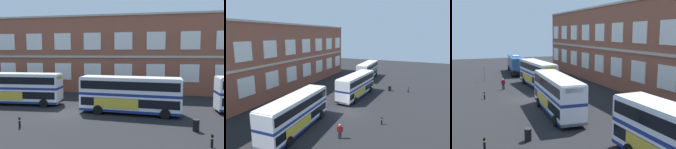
% 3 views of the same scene
% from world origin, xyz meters
% --- Properties ---
extents(ground_plane, '(120.00, 120.00, 0.00)m').
position_xyz_m(ground_plane, '(0.00, 2.00, 0.00)').
color(ground_plane, black).
extents(brick_terminal_building, '(56.92, 8.19, 12.96)m').
position_xyz_m(brick_terminal_building, '(-0.28, 17.98, 6.33)').
color(brick_terminal_building, brown).
rests_on(brick_terminal_building, ground).
extents(double_decker_near, '(11.12, 3.31, 4.07)m').
position_xyz_m(double_decker_near, '(-7.42, 3.86, 2.15)').
color(double_decker_near, silver).
rests_on(double_decker_near, ground).
extents(double_decker_middle, '(11.15, 3.43, 4.07)m').
position_xyz_m(double_decker_middle, '(7.27, 1.74, 2.15)').
color(double_decker_middle, silver).
rests_on(double_decker_middle, ground).
extents(touring_coach, '(12.20, 3.86, 3.80)m').
position_xyz_m(touring_coach, '(-23.39, 3.77, 1.91)').
color(touring_coach, navy).
rests_on(touring_coach, ground).
extents(waiting_passenger, '(0.33, 0.64, 1.70)m').
position_xyz_m(waiting_passenger, '(-7.22, -1.58, 0.93)').
color(waiting_passenger, black).
rests_on(waiting_passenger, ground).
extents(bus_stand_flag, '(0.44, 0.10, 2.70)m').
position_xyz_m(bus_stand_flag, '(-15.81, -3.54, 1.64)').
color(bus_stand_flag, slate).
rests_on(bus_stand_flag, ground).
extents(station_litter_bin, '(0.60, 0.60, 1.03)m').
position_xyz_m(station_litter_bin, '(13.45, -3.02, 0.52)').
color(station_litter_bin, black).
rests_on(station_litter_bin, ground).
extents(safety_bollard_west, '(0.19, 0.19, 0.95)m').
position_xyz_m(safety_bollard_west, '(13.97, -6.44, 0.49)').
color(safety_bollard_west, black).
rests_on(safety_bollard_west, ground).
extents(safety_bollard_east, '(0.19, 0.19, 0.95)m').
position_xyz_m(safety_bollard_east, '(-1.96, -4.88, 0.49)').
color(safety_bollard_east, black).
rests_on(safety_bollard_east, ground).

